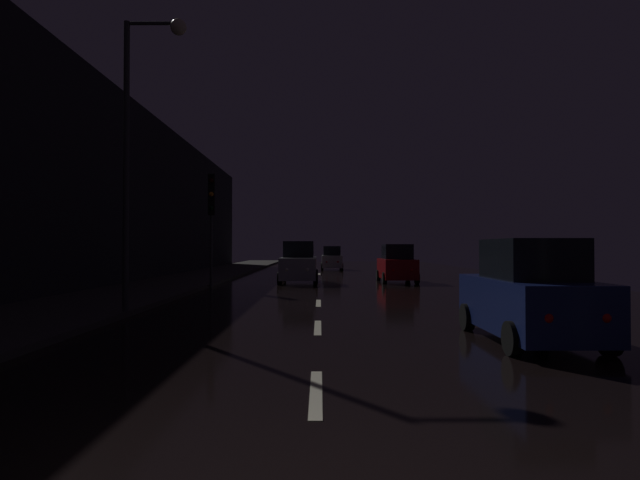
# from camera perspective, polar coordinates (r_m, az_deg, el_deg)

# --- Properties ---
(ground) EXTENTS (26.99, 84.00, 0.02)m
(ground) POSITION_cam_1_polar(r_m,az_deg,el_deg) (28.23, -0.16, -4.65)
(ground) COLOR black
(sidewalk_left) EXTENTS (4.40, 84.00, 0.15)m
(sidewalk_left) POSITION_cam_1_polar(r_m,az_deg,el_deg) (29.16, -14.69, -4.33)
(sidewalk_left) COLOR #33302D
(sidewalk_left) RESTS_ON ground
(building_facade_left) EXTENTS (0.80, 63.00, 9.49)m
(building_facade_left) POSITION_cam_1_polar(r_m,az_deg,el_deg) (26.75, -21.98, 5.40)
(building_facade_left) COLOR black
(building_facade_left) RESTS_ON ground
(lane_centerline) EXTENTS (0.16, 31.99, 0.01)m
(lane_centerline) POSITION_cam_1_polar(r_m,az_deg,el_deg) (19.74, -0.20, -6.25)
(lane_centerline) COLOR beige
(lane_centerline) RESTS_ON ground
(traffic_light_far_left) EXTENTS (0.36, 0.48, 5.28)m
(traffic_light_far_left) POSITION_cam_1_polar(r_m,az_deg,el_deg) (24.58, -11.92, 3.85)
(traffic_light_far_left) COLOR #38383A
(traffic_light_far_left) RESTS_ON ground
(streetlamp_overhead) EXTENTS (1.70, 0.44, 8.08)m
(streetlamp_overhead) POSITION_cam_1_polar(r_m,az_deg,el_deg) (15.16, -19.04, 12.17)
(streetlamp_overhead) COLOR #2D2D30
(streetlamp_overhead) RESTS_ON ground
(car_approaching_headlights) EXTENTS (2.02, 4.36, 2.20)m
(car_approaching_headlights) POSITION_cam_1_polar(r_m,az_deg,el_deg) (27.47, -2.40, -2.64)
(car_approaching_headlights) COLOR #A5A8AD
(car_approaching_headlights) RESTS_ON ground
(car_parked_right_near) EXTENTS (1.86, 4.04, 2.03)m
(car_parked_right_near) POSITION_cam_1_polar(r_m,az_deg,el_deg) (11.11, 21.97, -5.60)
(car_parked_right_near) COLOR #141E51
(car_parked_right_near) RESTS_ON ground
(car_parked_right_far) EXTENTS (1.88, 4.06, 2.05)m
(car_parked_right_far) POSITION_cam_1_polar(r_m,az_deg,el_deg) (28.25, 8.39, -2.72)
(car_parked_right_far) COLOR maroon
(car_parked_right_far) RESTS_ON ground
(car_distant_taillights) EXTENTS (1.82, 3.95, 1.99)m
(car_distant_taillights) POSITION_cam_1_polar(r_m,az_deg,el_deg) (43.66, 1.25, -2.10)
(car_distant_taillights) COLOR silver
(car_distant_taillights) RESTS_ON ground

